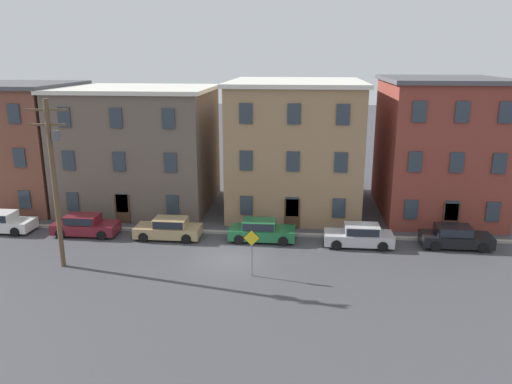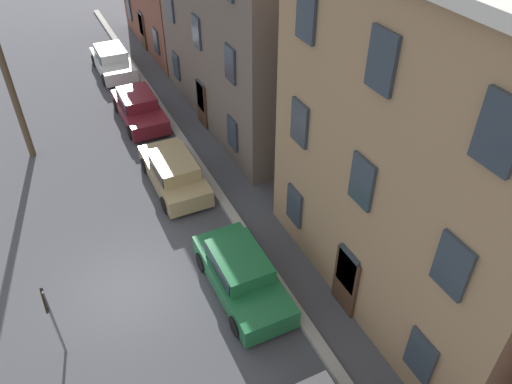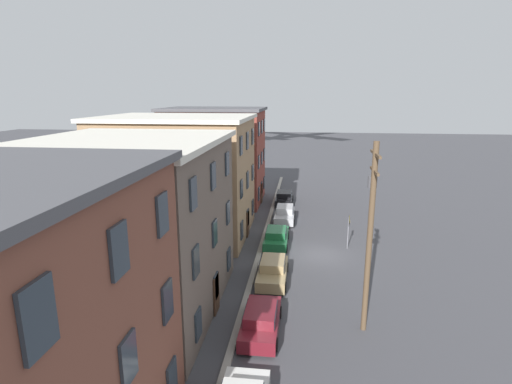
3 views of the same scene
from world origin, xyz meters
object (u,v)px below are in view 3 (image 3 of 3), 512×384
car_green (276,236)px  caution_sign (349,226)px  car_tan (273,270)px  car_black (284,197)px  car_silver (285,213)px  car_maroon (261,320)px  utility_pole (370,229)px

car_green → caution_sign: caution_sign is taller
car_tan → car_black: 18.77m
car_silver → car_black: bearing=3.5°
car_silver → car_maroon: bearing=179.2°
car_green → utility_pole: 13.25m
car_green → utility_pole: bearing=-154.5°
caution_sign → car_silver: bearing=39.1°
car_silver → car_black: same height
car_maroon → caution_sign: caution_sign is taller
car_maroon → car_tan: size_ratio=1.00×
car_tan → car_silver: (12.67, -0.13, 0.00)m
car_maroon → car_silver: (18.64, -0.25, 0.00)m
utility_pole → car_silver: bearing=15.8°
car_tan → utility_pole: (-4.96, -5.12, 4.71)m
car_green → car_silver: same height
car_maroon → car_tan: 5.97m
car_tan → car_green: (6.22, 0.21, 0.00)m
car_maroon → car_tan: bearing=-1.1°
car_silver → car_black: size_ratio=1.00×
car_silver → caution_sign: (-6.48, -5.27, 1.10)m
car_tan → car_green: same height
car_black → utility_pole: (-23.73, -5.35, 4.71)m
car_tan → car_black: size_ratio=1.00×
car_maroon → caution_sign: (12.16, -5.53, 1.10)m
car_maroon → caution_sign: 13.40m
car_silver → car_black: (6.09, 0.37, 0.00)m
car_silver → utility_pole: 18.92m
car_maroon → car_green: size_ratio=1.00×
utility_pole → car_black: bearing=12.7°
car_green → utility_pole: (-11.18, -5.32, 4.71)m
car_green → caution_sign: (-0.03, -5.61, 1.10)m
car_silver → utility_pole: (-17.64, -4.98, 4.71)m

